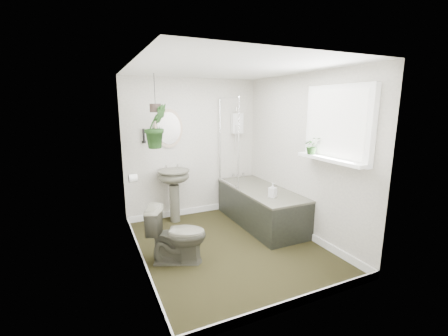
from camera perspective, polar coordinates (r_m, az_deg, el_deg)
name	(u,v)px	position (r m, az deg, el deg)	size (l,w,h in m)	color
floor	(229,247)	(4.19, 0.89, -14.73)	(2.30, 2.80, 0.02)	black
ceiling	(229,67)	(3.77, 1.01, 18.65)	(2.30, 2.80, 0.02)	white
wall_back	(193,148)	(5.10, -5.95, 3.77)	(2.30, 0.02, 2.30)	silver
wall_front	(300,191)	(2.65, 14.34, -4.26)	(2.30, 0.02, 2.30)	silver
wall_left	(135,171)	(3.48, -16.55, -0.52)	(0.02, 2.80, 2.30)	silver
wall_right	(302,156)	(4.43, 14.60, 2.21)	(0.02, 2.80, 2.30)	silver
skirting	(229,242)	(4.16, 0.89, -13.99)	(2.30, 2.80, 0.10)	white
bathtub	(260,206)	(4.83, 6.95, -7.22)	(0.72, 1.72, 0.58)	#515042
bath_screen	(229,142)	(4.87, 0.88, 5.00)	(0.04, 0.72, 1.40)	silver
shower_box	(237,123)	(5.31, 2.49, 8.49)	(0.20, 0.10, 0.35)	white
oval_mirror	(169,128)	(4.91, -10.48, 7.43)	(0.46, 0.03, 0.62)	#C9B095
wall_sconce	(144,136)	(4.82, -15.04, 5.95)	(0.04, 0.04, 0.22)	black
toilet_roll_holder	(133,178)	(4.22, -16.95, -1.88)	(0.11, 0.11, 0.11)	white
window_recess	(338,124)	(3.81, 20.87, 7.86)	(0.08, 1.00, 0.90)	white
window_sill	(331,159)	(3.81, 19.66, 1.57)	(0.18, 1.00, 0.04)	white
window_blinds	(335,124)	(3.78, 20.39, 7.86)	(0.01, 0.86, 0.76)	white
toilet	(177,234)	(3.71, -8.91, -12.40)	(0.39, 0.68, 0.70)	#515042
pedestal_sink	(174,196)	(4.91, -9.42, -5.24)	(0.51, 0.43, 0.86)	#515042
sill_plant	(312,146)	(3.99, 16.43, 4.10)	(0.20, 0.17, 0.22)	black
hanging_plant	(156,126)	(4.43, -12.78, 7.77)	(0.35, 0.28, 0.63)	black
soap_bottle	(273,190)	(4.32, 9.25, -4.16)	(0.09, 0.10, 0.21)	black
hanging_pot	(155,108)	(4.42, -12.94, 11.08)	(0.16, 0.16, 0.12)	#332822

